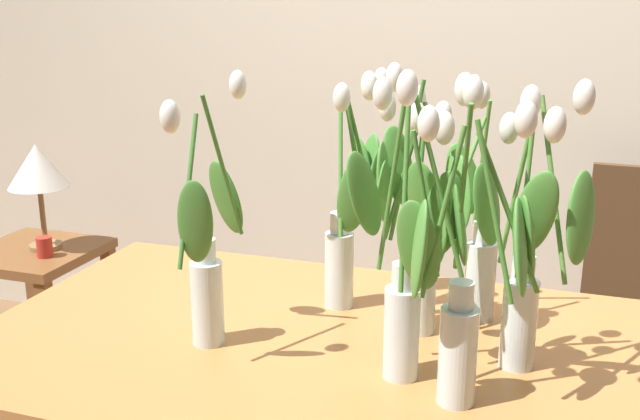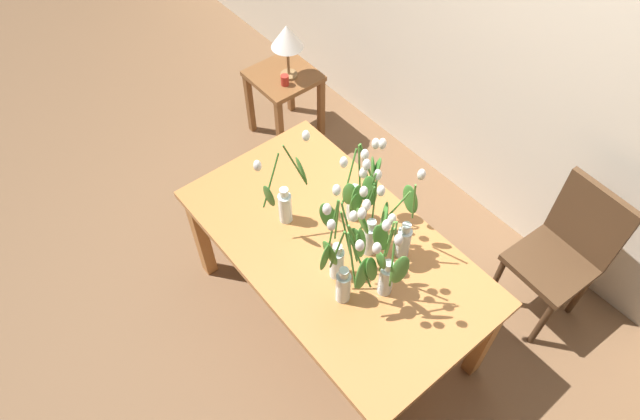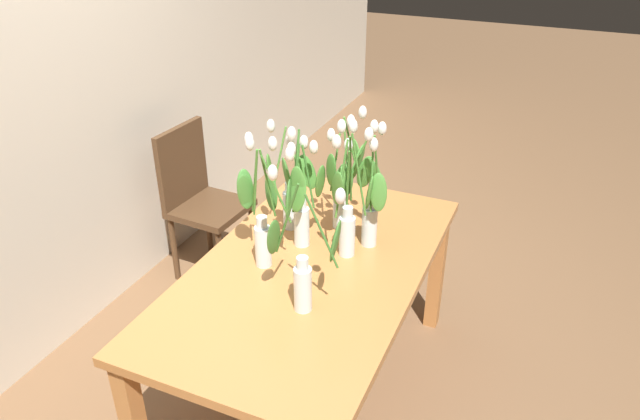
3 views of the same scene
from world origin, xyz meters
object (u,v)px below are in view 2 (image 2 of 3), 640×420
Objects in this scene: tulip_vase_4 at (366,219)px; tulip_vase_6 at (387,267)px; tulip_vase_2 at (340,248)px; table_lamp at (287,38)px; tulip_vase_3 at (349,270)px; tulip_vase_0 at (285,197)px; pillar_candle at (285,80)px; side_table at (284,87)px; tulip_vase_1 at (402,230)px; tulip_vase_5 at (360,190)px; dining_table at (334,254)px; dining_chair at (565,249)px.

tulip_vase_4 reaches higher than tulip_vase_6.
table_lamp is (-1.56, 0.87, -0.11)m from tulip_vase_2.
tulip_vase_0 is at bearing 173.92° from tulip_vase_3.
tulip_vase_6 is at bearing -22.30° from pillar_candle.
tulip_vase_3 is at bearing -28.85° from table_lamp.
side_table is at bearing 157.22° from tulip_vase_6.
side_table is (-1.18, 0.84, -0.49)m from tulip_vase_0.
pillar_candle is (-1.61, 0.84, -0.38)m from tulip_vase_3.
tulip_vase_3 is at bearing -84.82° from tulip_vase_1.
tulip_vase_4 is 7.71× the size of pillar_candle.
tulip_vase_5 reaches higher than side_table.
tulip_vase_1 reaches higher than pillar_candle.
dining_table is 0.41m from tulip_vase_1.
tulip_vase_6 is at bearing -60.73° from tulip_vase_1.
tulip_vase_1 is at bearing 75.78° from tulip_vase_2.
table_lamp is at bearing 150.78° from tulip_vase_2.
tulip_vase_4 is 1.01× the size of tulip_vase_6.
dining_table is at bearing -139.35° from tulip_vase_4.
tulip_vase_0 is at bearing -149.00° from tulip_vase_1.
tulip_vase_3 is 1.86m from pillar_candle.
tulip_vase_2 is at bearing -153.83° from tulip_vase_6.
tulip_vase_2 reaches higher than dining_table.
dining_table is at bearing 179.25° from tulip_vase_6.
dining_chair is at bearing 48.95° from tulip_vase_5.
tulip_vase_1 is 1.74m from table_lamp.
tulip_vase_6 reaches higher than dining_chair.
dining_table is 2.91× the size of side_table.
tulip_vase_1 is at bearing 42.82° from tulip_vase_4.
tulip_vase_5 is 0.97× the size of tulip_vase_6.
tulip_vase_6 is 2.02m from side_table.
tulip_vase_2 is 1.07× the size of side_table.
tulip_vase_4 is 1.62m from pillar_candle.
tulip_vase_6 reaches higher than tulip_vase_1.
pillar_candle is at bearing 152.80° from dining_table.
tulip_vase_6 reaches higher than table_lamp.
tulip_vase_3 is at bearing -27.74° from side_table.
pillar_candle reaches higher than side_table.
tulip_vase_4 is 0.18m from tulip_vase_5.
tulip_vase_2 is 0.35m from tulip_vase_5.
tulip_vase_6 reaches higher than tulip_vase_5.
tulip_vase_6 is 1.04× the size of side_table.
table_lamp is at bearing 142.80° from tulip_vase_0.
pillar_candle is at bearing 158.93° from tulip_vase_5.
tulip_vase_1 reaches higher than side_table.
pillar_candle is at bearing 157.70° from tulip_vase_6.
tulip_vase_6 is at bearing -23.81° from table_lamp.
tulip_vase_6 reaches higher than side_table.
tulip_vase_2 reaches higher than tulip_vase_6.
tulip_vase_4 is (-0.04, 0.20, 0.00)m from tulip_vase_2.
dining_table is 2.77× the size of tulip_vase_4.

